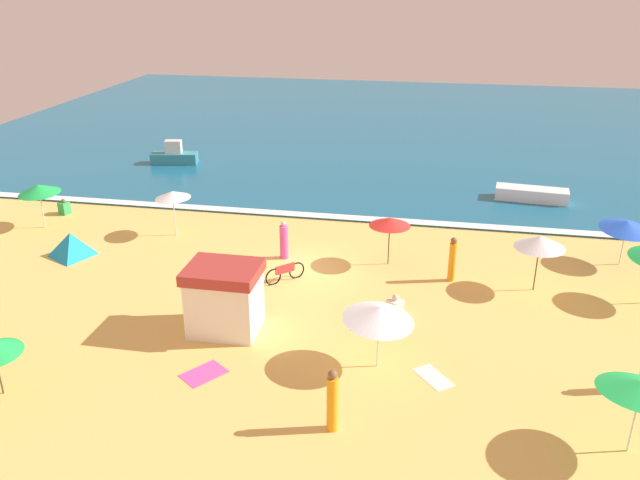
{
  "coord_description": "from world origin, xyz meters",
  "views": [
    {
      "loc": [
        5.14,
        -23.83,
        11.65
      ],
      "look_at": [
        0.36,
        1.5,
        0.8
      ],
      "focal_mm": 36.01,
      "sensor_mm": 36.0,
      "label": 1
    }
  ],
  "objects_px": {
    "beach_umbrella_8": "(379,314)",
    "small_boat_0": "(174,156)",
    "beach_umbrella_7": "(390,222)",
    "beach_tent": "(71,244)",
    "beachgoer_2": "(64,208)",
    "small_boat_1": "(532,194)",
    "beach_umbrella_1": "(540,242)",
    "beachgoer_1": "(332,401)",
    "beachgoer_4": "(395,308)",
    "beach_umbrella_3": "(627,226)",
    "beach_umbrella_2": "(173,195)",
    "beachgoer_3": "(284,241)",
    "beachgoer_0": "(452,260)",
    "parked_bicycle": "(285,273)",
    "beach_umbrella_5": "(39,189)",
    "lifeguard_cabana": "(225,298)"
  },
  "relations": [
    {
      "from": "beach_umbrella_8",
      "to": "small_boat_0",
      "type": "relative_size",
      "value": 0.97
    },
    {
      "from": "beach_umbrella_7",
      "to": "beach_tent",
      "type": "relative_size",
      "value": 1.04
    },
    {
      "from": "beachgoer_2",
      "to": "small_boat_1",
      "type": "xyz_separation_m",
      "value": [
        23.95,
        6.41,
        0.1
      ]
    },
    {
      "from": "beach_umbrella_1",
      "to": "beach_tent",
      "type": "bearing_deg",
      "value": -179.1
    },
    {
      "from": "beachgoer_1",
      "to": "beachgoer_2",
      "type": "relative_size",
      "value": 2.31
    },
    {
      "from": "beachgoer_1",
      "to": "beachgoer_4",
      "type": "height_order",
      "value": "beachgoer_1"
    },
    {
      "from": "beach_umbrella_3",
      "to": "small_boat_0",
      "type": "bearing_deg",
      "value": 156.21
    },
    {
      "from": "beachgoer_1",
      "to": "small_boat_0",
      "type": "distance_m",
      "value": 27.81
    },
    {
      "from": "beach_umbrella_7",
      "to": "small_boat_0",
      "type": "relative_size",
      "value": 0.75
    },
    {
      "from": "beach_umbrella_1",
      "to": "beach_umbrella_3",
      "type": "relative_size",
      "value": 0.87
    },
    {
      "from": "beach_umbrella_1",
      "to": "beachgoer_1",
      "type": "bearing_deg",
      "value": -123.44
    },
    {
      "from": "beach_umbrella_2",
      "to": "small_boat_1",
      "type": "xyz_separation_m",
      "value": [
        17.16,
        8.06,
        -1.58
      ]
    },
    {
      "from": "beach_umbrella_1",
      "to": "beachgoer_1",
      "type": "xyz_separation_m",
      "value": [
        -6.41,
        -9.71,
        -1.14
      ]
    },
    {
      "from": "beach_umbrella_1",
      "to": "beach_umbrella_8",
      "type": "height_order",
      "value": "beach_umbrella_1"
    },
    {
      "from": "beach_umbrella_1",
      "to": "beachgoer_3",
      "type": "xyz_separation_m",
      "value": [
        -10.4,
        1.14,
        -1.25
      ]
    },
    {
      "from": "beach_umbrella_1",
      "to": "small_boat_0",
      "type": "height_order",
      "value": "beach_umbrella_1"
    },
    {
      "from": "beachgoer_1",
      "to": "beach_umbrella_8",
      "type": "bearing_deg",
      "value": 74.76
    },
    {
      "from": "beach_umbrella_7",
      "to": "beachgoer_1",
      "type": "height_order",
      "value": "beach_umbrella_7"
    },
    {
      "from": "beach_umbrella_7",
      "to": "beachgoer_0",
      "type": "distance_m",
      "value": 3.05
    },
    {
      "from": "small_boat_0",
      "to": "parked_bicycle",
      "type": "bearing_deg",
      "value": -53.95
    },
    {
      "from": "beach_umbrella_5",
      "to": "small_boat_0",
      "type": "distance_m",
      "value": 11.83
    },
    {
      "from": "beachgoer_4",
      "to": "beach_umbrella_8",
      "type": "bearing_deg",
      "value": -95.54
    },
    {
      "from": "beach_umbrella_7",
      "to": "beach_umbrella_8",
      "type": "bearing_deg",
      "value": -87.46
    },
    {
      "from": "beach_umbrella_1",
      "to": "beachgoer_4",
      "type": "distance_m",
      "value": 6.38
    },
    {
      "from": "beach_umbrella_8",
      "to": "small_boat_0",
      "type": "xyz_separation_m",
      "value": [
        -15.32,
        20.5,
        -1.31
      ]
    },
    {
      "from": "beachgoer_4",
      "to": "parked_bicycle",
      "type": "bearing_deg",
      "value": 154.37
    },
    {
      "from": "beach_umbrella_8",
      "to": "small_boat_1",
      "type": "bearing_deg",
      "value": 69.08
    },
    {
      "from": "beach_umbrella_8",
      "to": "parked_bicycle",
      "type": "distance_m",
      "value": 7.05
    },
    {
      "from": "beach_umbrella_3",
      "to": "beach_tent",
      "type": "distance_m",
      "value": 23.87
    },
    {
      "from": "beachgoer_3",
      "to": "beachgoer_2",
      "type": "bearing_deg",
      "value": 165.38
    },
    {
      "from": "beachgoer_2",
      "to": "beach_umbrella_3",
      "type": "bearing_deg",
      "value": -2.65
    },
    {
      "from": "beach_tent",
      "to": "small_boat_0",
      "type": "height_order",
      "value": "small_boat_0"
    },
    {
      "from": "small_boat_1",
      "to": "small_boat_0",
      "type": "bearing_deg",
      "value": 171.55
    },
    {
      "from": "lifeguard_cabana",
      "to": "beach_umbrella_5",
      "type": "xyz_separation_m",
      "value": [
        -11.83,
        7.64,
        0.74
      ]
    },
    {
      "from": "beach_umbrella_1",
      "to": "beachgoer_1",
      "type": "height_order",
      "value": "beach_umbrella_1"
    },
    {
      "from": "beach_umbrella_3",
      "to": "beachgoer_1",
      "type": "height_order",
      "value": "beach_umbrella_3"
    },
    {
      "from": "lifeguard_cabana",
      "to": "beachgoer_3",
      "type": "bearing_deg",
      "value": 84.87
    },
    {
      "from": "beach_tent",
      "to": "beachgoer_1",
      "type": "height_order",
      "value": "beachgoer_1"
    },
    {
      "from": "beachgoer_4",
      "to": "small_boat_1",
      "type": "xyz_separation_m",
      "value": [
        6.29,
        14.09,
        0.03
      ]
    },
    {
      "from": "beachgoer_0",
      "to": "beach_tent",
      "type": "bearing_deg",
      "value": -178.11
    },
    {
      "from": "beachgoer_2",
      "to": "beach_umbrella_5",
      "type": "bearing_deg",
      "value": -87.52
    },
    {
      "from": "beach_umbrella_3",
      "to": "small_boat_1",
      "type": "xyz_separation_m",
      "value": [
        -2.83,
        7.65,
        -1.34
      ]
    },
    {
      "from": "small_boat_0",
      "to": "beach_umbrella_5",
      "type": "bearing_deg",
      "value": -99.57
    },
    {
      "from": "beachgoer_4",
      "to": "beachgoer_0",
      "type": "bearing_deg",
      "value": 60.39
    },
    {
      "from": "lifeguard_cabana",
      "to": "beach_umbrella_3",
      "type": "relative_size",
      "value": 0.89
    },
    {
      "from": "beachgoer_1",
      "to": "beach_umbrella_1",
      "type": "bearing_deg",
      "value": 56.56
    },
    {
      "from": "beach_tent",
      "to": "small_boat_1",
      "type": "distance_m",
      "value": 23.55
    },
    {
      "from": "beach_umbrella_8",
      "to": "beachgoer_2",
      "type": "distance_m",
      "value": 20.52
    },
    {
      "from": "beach_umbrella_3",
      "to": "beach_tent",
      "type": "xyz_separation_m",
      "value": [
        -23.59,
        -3.47,
        -1.26
      ]
    },
    {
      "from": "parked_bicycle",
      "to": "beachgoer_2",
      "type": "height_order",
      "value": "beachgoer_2"
    }
  ]
}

